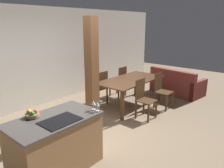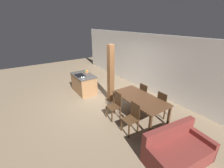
{
  "view_description": "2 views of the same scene",
  "coord_description": "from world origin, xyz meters",
  "px_view_note": "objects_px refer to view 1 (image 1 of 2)",
  "views": [
    {
      "loc": [
        -2.96,
        -2.84,
        2.26
      ],
      "look_at": [
        0.6,
        0.2,
        0.95
      ],
      "focal_mm": 35.0,
      "sensor_mm": 36.0,
      "label": 1
    },
    {
      "loc": [
        5.05,
        -2.81,
        3.19
      ],
      "look_at": [
        0.6,
        0.2,
        0.95
      ],
      "focal_mm": 24.0,
      "sensor_mm": 36.0,
      "label": 2
    }
  ],
  "objects_px": {
    "dining_table": "(130,82)",
    "fruit_bowl": "(32,114)",
    "wine_glass_near": "(97,104)",
    "dining_chair_far_right": "(120,81)",
    "dining_chair_near_left": "(144,98)",
    "timber_post": "(92,75)",
    "wine_glass_middle": "(93,103)",
    "kitchen_island": "(56,144)",
    "dining_chair_near_right": "(161,90)",
    "couch": "(176,85)",
    "dining_chair_far_left": "(100,87)"
  },
  "relations": [
    {
      "from": "dining_table",
      "to": "fruit_bowl",
      "type": "bearing_deg",
      "value": -171.35
    },
    {
      "from": "dining_chair_near_left",
      "to": "dining_table",
      "type": "bearing_deg",
      "value": 58.5
    },
    {
      "from": "dining_chair_far_right",
      "to": "timber_post",
      "type": "height_order",
      "value": "timber_post"
    },
    {
      "from": "dining_table",
      "to": "dining_chair_near_right",
      "type": "distance_m",
      "value": 0.87
    },
    {
      "from": "dining_chair_far_left",
      "to": "dining_chair_far_right",
      "type": "bearing_deg",
      "value": -180.0
    },
    {
      "from": "fruit_bowl",
      "to": "dining_chair_near_left",
      "type": "height_order",
      "value": "fruit_bowl"
    },
    {
      "from": "kitchen_island",
      "to": "dining_chair_near_right",
      "type": "height_order",
      "value": "dining_chair_near_right"
    },
    {
      "from": "couch",
      "to": "dining_chair_far_left",
      "type": "bearing_deg",
      "value": 69.38
    },
    {
      "from": "wine_glass_middle",
      "to": "dining_chair_near_left",
      "type": "relative_size",
      "value": 0.17
    },
    {
      "from": "dining_table",
      "to": "dining_chair_far_right",
      "type": "relative_size",
      "value": 2.06
    },
    {
      "from": "dining_chair_near_left",
      "to": "dining_chair_far_left",
      "type": "distance_m",
      "value": 1.45
    },
    {
      "from": "fruit_bowl",
      "to": "dining_table",
      "type": "bearing_deg",
      "value": 8.65
    },
    {
      "from": "kitchen_island",
      "to": "wine_glass_middle",
      "type": "height_order",
      "value": "wine_glass_middle"
    },
    {
      "from": "dining_chair_far_right",
      "to": "dining_chair_near_left",
      "type": "bearing_deg",
      "value": 58.5
    },
    {
      "from": "dining_chair_near_left",
      "to": "dining_chair_near_right",
      "type": "distance_m",
      "value": 0.89
    },
    {
      "from": "couch",
      "to": "dining_chair_near_right",
      "type": "bearing_deg",
      "value": 105.62
    },
    {
      "from": "wine_glass_near",
      "to": "dining_chair_near_left",
      "type": "height_order",
      "value": "wine_glass_near"
    },
    {
      "from": "fruit_bowl",
      "to": "timber_post",
      "type": "bearing_deg",
      "value": 12.19
    },
    {
      "from": "dining_chair_near_left",
      "to": "dining_chair_near_right",
      "type": "xyz_separation_m",
      "value": [
        0.89,
        0.0,
        0.0
      ]
    },
    {
      "from": "kitchen_island",
      "to": "dining_table",
      "type": "bearing_deg",
      "value": 14.06
    },
    {
      "from": "dining_chair_near_right",
      "to": "dining_chair_far_left",
      "type": "xyz_separation_m",
      "value": [
        -0.89,
        1.45,
        0.0
      ]
    },
    {
      "from": "kitchen_island",
      "to": "wine_glass_middle",
      "type": "relative_size",
      "value": 8.47
    },
    {
      "from": "dining_chair_far_right",
      "to": "dining_chair_near_right",
      "type": "bearing_deg",
      "value": 90.0
    },
    {
      "from": "fruit_bowl",
      "to": "dining_chair_near_right",
      "type": "distance_m",
      "value": 3.7
    },
    {
      "from": "dining_table",
      "to": "dining_chair_near_left",
      "type": "xyz_separation_m",
      "value": [
        -0.45,
        -0.73,
        -0.18
      ]
    },
    {
      "from": "wine_glass_near",
      "to": "couch",
      "type": "distance_m",
      "value": 4.41
    },
    {
      "from": "timber_post",
      "to": "wine_glass_near",
      "type": "bearing_deg",
      "value": -130.82
    },
    {
      "from": "wine_glass_near",
      "to": "timber_post",
      "type": "distance_m",
      "value": 1.26
    },
    {
      "from": "kitchen_island",
      "to": "wine_glass_middle",
      "type": "distance_m",
      "value": 0.87
    },
    {
      "from": "wine_glass_middle",
      "to": "dining_chair_far_right",
      "type": "xyz_separation_m",
      "value": [
        2.86,
        1.72,
        -0.51
      ]
    },
    {
      "from": "dining_table",
      "to": "timber_post",
      "type": "bearing_deg",
      "value": -174.99
    },
    {
      "from": "wine_glass_middle",
      "to": "dining_chair_near_left",
      "type": "height_order",
      "value": "wine_glass_middle"
    },
    {
      "from": "wine_glass_near",
      "to": "dining_chair_far_right",
      "type": "bearing_deg",
      "value": 32.3
    },
    {
      "from": "dining_chair_near_left",
      "to": "dining_chair_near_right",
      "type": "bearing_deg",
      "value": 0.0
    },
    {
      "from": "wine_glass_near",
      "to": "timber_post",
      "type": "bearing_deg",
      "value": 49.18
    },
    {
      "from": "wine_glass_near",
      "to": "dining_table",
      "type": "xyz_separation_m",
      "value": [
        2.42,
        1.08,
        -0.33
      ]
    },
    {
      "from": "dining_table",
      "to": "dining_chair_near_left",
      "type": "height_order",
      "value": "dining_chair_near_left"
    },
    {
      "from": "wine_glass_middle",
      "to": "dining_table",
      "type": "relative_size",
      "value": 0.08
    },
    {
      "from": "wine_glass_near",
      "to": "dining_chair_far_left",
      "type": "relative_size",
      "value": 0.17
    },
    {
      "from": "wine_glass_middle",
      "to": "timber_post",
      "type": "xyz_separation_m",
      "value": [
        0.81,
        0.85,
        0.19
      ]
    },
    {
      "from": "wine_glass_middle",
      "to": "timber_post",
      "type": "bearing_deg",
      "value": 46.33
    },
    {
      "from": "wine_glass_near",
      "to": "couch",
      "type": "bearing_deg",
      "value": 7.42
    },
    {
      "from": "dining_table",
      "to": "couch",
      "type": "height_order",
      "value": "couch"
    },
    {
      "from": "timber_post",
      "to": "dining_table",
      "type": "bearing_deg",
      "value": 5.01
    },
    {
      "from": "dining_chair_near_right",
      "to": "dining_chair_far_left",
      "type": "relative_size",
      "value": 1.0
    },
    {
      "from": "dining_chair_far_left",
      "to": "couch",
      "type": "height_order",
      "value": "dining_chair_far_left"
    },
    {
      "from": "kitchen_island",
      "to": "dining_chair_near_left",
      "type": "height_order",
      "value": "dining_chair_near_left"
    },
    {
      "from": "wine_glass_middle",
      "to": "dining_chair_far_left",
      "type": "bearing_deg",
      "value": 41.09
    },
    {
      "from": "kitchen_island",
      "to": "dining_chair_near_left",
      "type": "bearing_deg",
      "value": 0.69
    },
    {
      "from": "kitchen_island",
      "to": "couch",
      "type": "relative_size",
      "value": 0.8
    }
  ]
}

